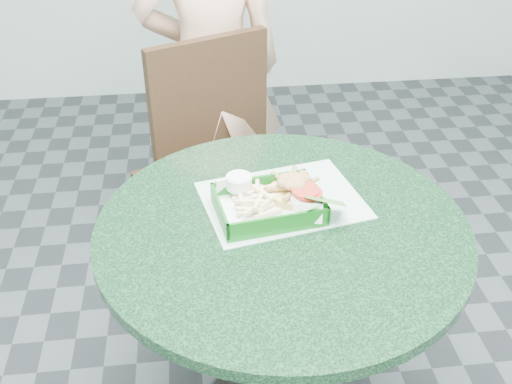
{
  "coord_description": "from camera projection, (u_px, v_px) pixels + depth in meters",
  "views": [
    {
      "loc": [
        -0.2,
        -1.13,
        1.64
      ],
      "look_at": [
        -0.05,
        0.1,
        0.8
      ],
      "focal_mm": 42.0,
      "sensor_mm": 36.0,
      "label": 1
    }
  ],
  "objects": [
    {
      "name": "cafe_table",
      "position": [
        280.0,
        283.0,
        1.54
      ],
      "size": [
        0.9,
        0.9,
        0.75
      ],
      "color": "#373737",
      "rests_on": "floor"
    },
    {
      "name": "dining_chair",
      "position": [
        213.0,
        155.0,
        2.17
      ],
      "size": [
        0.46,
        0.46,
        0.93
      ],
      "rotation": [
        0.0,
        0.0,
        0.42
      ],
      "color": "#4B3323",
      "rests_on": "floor"
    },
    {
      "name": "diner_person",
      "position": [
        212.0,
        69.0,
        2.27
      ],
      "size": [
        0.59,
        0.42,
        1.51
      ],
      "primitive_type": "imported",
      "rotation": [
        0.0,
        0.0,
        3.25
      ],
      "color": "#E8B18D",
      "rests_on": "floor"
    },
    {
      "name": "placemat",
      "position": [
        282.0,
        206.0,
        1.53
      ],
      "size": [
        0.44,
        0.36,
        0.0
      ],
      "primitive_type": "cube",
      "rotation": [
        0.0,
        0.0,
        0.2
      ],
      "color": "#A7D2C2",
      "rests_on": "cafe_table"
    },
    {
      "name": "food_basket",
      "position": [
        268.0,
        214.0,
        1.47
      ],
      "size": [
        0.25,
        0.18,
        0.05
      ],
      "rotation": [
        0.0,
        0.0,
        0.15
      ],
      "color": "#0E5E14",
      "rests_on": "placemat"
    },
    {
      "name": "crab_sandwich",
      "position": [
        296.0,
        194.0,
        1.49
      ],
      "size": [
        0.13,
        0.13,
        0.07
      ],
      "rotation": [
        0.0,
        0.0,
        0.33
      ],
      "color": "tan",
      "rests_on": "food_basket"
    },
    {
      "name": "fries_pile",
      "position": [
        253.0,
        201.0,
        1.48
      ],
      "size": [
        0.13,
        0.14,
        0.05
      ],
      "primitive_type": null,
      "rotation": [
        0.0,
        0.0,
        0.17
      ],
      "color": "beige",
      "rests_on": "food_basket"
    },
    {
      "name": "sauce_ramekin",
      "position": [
        243.0,
        186.0,
        1.52
      ],
      "size": [
        0.07,
        0.07,
        0.04
      ],
      "rotation": [
        0.0,
        0.0,
        0.29
      ],
      "color": "white",
      "rests_on": "food_basket"
    },
    {
      "name": "garnish_cup",
      "position": [
        311.0,
        209.0,
        1.45
      ],
      "size": [
        0.12,
        0.12,
        0.05
      ],
      "rotation": [
        0.0,
        0.0,
        -0.13
      ],
      "color": "white",
      "rests_on": "food_basket"
    }
  ]
}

